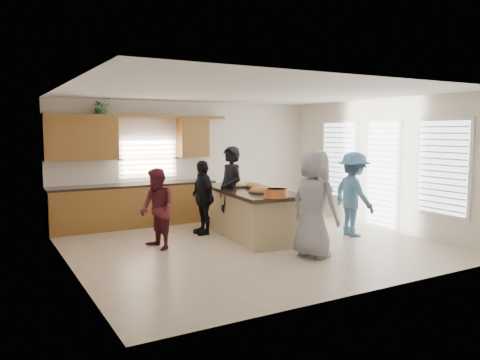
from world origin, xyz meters
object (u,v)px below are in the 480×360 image
salad_bowl (276,193)px  island (251,214)px  woman_left_back (231,192)px  woman_left_front (203,197)px  woman_right_back (353,194)px  woman_right_front (314,204)px  woman_left_mid (157,209)px

salad_bowl → island: bearing=80.6°
salad_bowl → woman_left_back: 1.39m
woman_left_front → woman_right_back: size_ratio=0.90×
salad_bowl → woman_left_back: size_ratio=0.24×
woman_left_front → woman_right_front: 2.68m
woman_right_back → woman_right_front: size_ratio=0.94×
woman_left_back → woman_left_mid: size_ratio=1.24×
island → woman_left_back: woman_left_back is taller
woman_left_mid → woman_right_front: (2.10, -1.79, 0.18)m
woman_left_front → woman_right_back: bearing=57.5°
salad_bowl → woman_right_front: 0.75m
woman_left_mid → woman_right_back: bearing=65.9°
woman_left_front → woman_right_front: woman_right_front is taller
woman_left_mid → woman_left_front: 1.44m
salad_bowl → woman_left_mid: size_ratio=0.29×
salad_bowl → woman_right_front: size_ratio=0.24×
woman_right_back → woman_right_front: woman_right_front is taller
island → salad_bowl: size_ratio=6.62×
salad_bowl → woman_left_mid: woman_left_mid is taller
woman_left_back → woman_left_front: bearing=-143.5°
island → woman_left_front: bearing=145.1°
island → woman_left_back: (-0.36, 0.19, 0.45)m
island → woman_left_mid: (-1.98, -0.08, 0.28)m
woman_left_back → woman_right_back: woman_left_back is taller
island → woman_left_mid: bearing=-171.0°
island → woman_left_front: 1.05m
island → woman_left_front: woman_left_front is taller
salad_bowl → woman_left_mid: (-1.79, 1.11, -0.31)m
salad_bowl → woman_left_back: woman_left_back is taller
woman_left_front → woman_left_back: bearing=39.7°
woman_left_mid → woman_right_front: size_ratio=0.81×
woman_left_back → salad_bowl: bearing=3.7°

